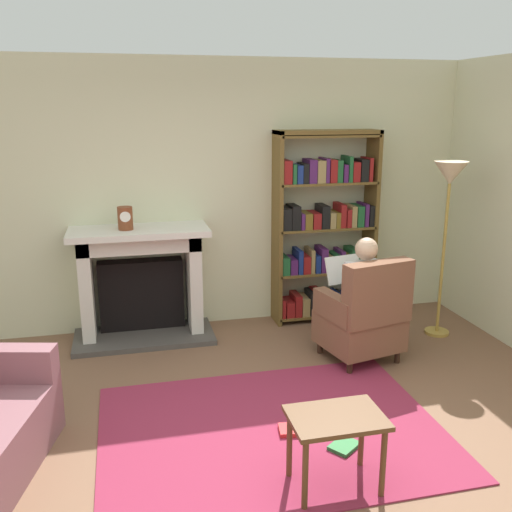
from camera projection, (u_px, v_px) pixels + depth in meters
name	position (u px, v px, depth m)	size (l,w,h in m)	color
ground	(283.00, 455.00, 3.77)	(14.00, 14.00, 0.00)	brown
back_wall	(216.00, 195.00, 5.82)	(5.60, 0.10, 2.70)	beige
area_rug	(272.00, 430.00, 4.05)	(2.40, 1.80, 0.01)	#902742
fireplace	(141.00, 279.00, 5.60)	(1.35, 0.64, 1.11)	#4C4742
mantel_clock	(125.00, 218.00, 5.32)	(0.14, 0.14, 0.22)	brown
bookshelf	(325.00, 230.00, 5.96)	(1.07, 0.32, 2.00)	brown
armchair_reading	(364.00, 316.00, 5.06)	(0.76, 0.74, 0.97)	#331E14
seated_reader	(357.00, 292.00, 5.11)	(0.44, 0.58, 1.14)	silver
side_table	(336.00, 427.00, 3.36)	(0.56, 0.39, 0.48)	brown
scattered_books	(315.00, 437.00, 3.93)	(0.51, 0.47, 0.03)	#267233
floor_lamp	(449.00, 189.00, 5.40)	(0.32, 0.32, 1.73)	#B7933F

